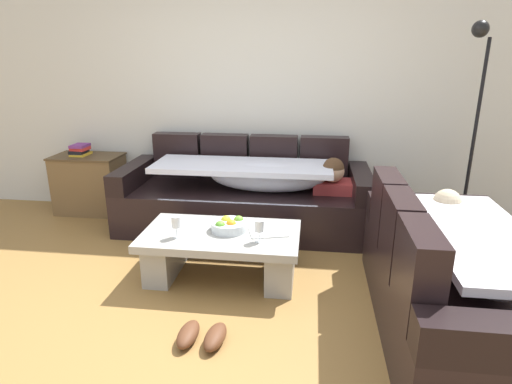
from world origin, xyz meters
name	(u,v)px	position (x,y,z in m)	size (l,w,h in m)	color
ground_plane	(204,319)	(0.00, 0.00, 0.00)	(14.00, 14.00, 0.00)	olive
back_wall	(250,87)	(0.00, 2.15, 1.35)	(9.00, 0.10, 2.70)	silver
couch_along_wall	(248,196)	(0.06, 1.62, 0.33)	(2.44, 0.92, 0.88)	black
couch_near_window	(454,282)	(1.57, 0.11, 0.33)	(0.92, 1.85, 0.88)	black
coffee_table	(222,249)	(0.00, 0.58, 0.24)	(1.20, 0.68, 0.38)	#A1A19A
fruit_bowl	(229,225)	(0.06, 0.63, 0.42)	(0.28, 0.28, 0.10)	silver
wine_glass_near_left	(176,223)	(-0.31, 0.45, 0.50)	(0.07, 0.07, 0.17)	silver
wine_glass_near_right	(259,227)	(0.31, 0.45, 0.50)	(0.07, 0.07, 0.17)	silver
open_magazine	(268,232)	(0.36, 0.62, 0.39)	(0.28, 0.21, 0.01)	white
side_cabinet	(90,184)	(-1.74, 1.85, 0.32)	(0.72, 0.44, 0.64)	brown
book_stack_on_cabinet	(80,150)	(-1.81, 1.85, 0.70)	(0.18, 0.21, 0.12)	gold
floor_lamp	(472,120)	(2.08, 1.68, 1.12)	(0.33, 0.31, 1.95)	black
pair_of_shoes	(202,335)	(0.04, -0.23, 0.04)	(0.31, 0.28, 0.09)	#59331E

